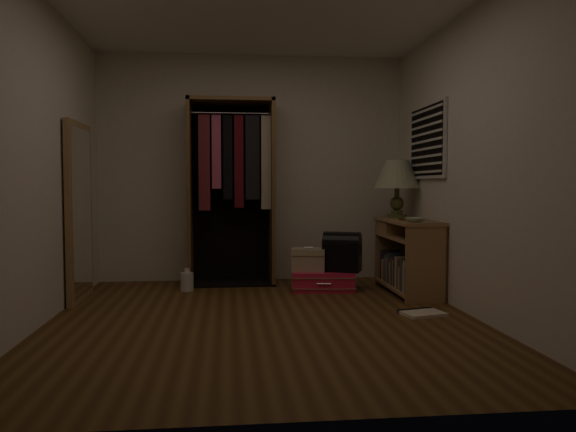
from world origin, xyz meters
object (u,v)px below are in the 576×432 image
object	(u,v)px
pink_suitcase	(323,280)
table_lamp	(397,176)
open_wardrobe	(233,177)
black_bag	(342,251)
white_jug	(187,281)
console_bookshelf	(406,254)
floor_mirror	(79,212)
train_case	(309,259)

from	to	relation	value
pink_suitcase	table_lamp	bearing A→B (deg)	14.34
open_wardrobe	black_bag	bearing A→B (deg)	-25.91
table_lamp	open_wardrobe	bearing A→B (deg)	167.97
open_wardrobe	white_jug	world-z (taller)	open_wardrobe
console_bookshelf	table_lamp	bearing A→B (deg)	89.07
pink_suitcase	white_jug	size ratio (longest dim) A/B	2.98
console_bookshelf	open_wardrobe	distance (m)	2.07
pink_suitcase	open_wardrobe	bearing A→B (deg)	157.92
black_bag	table_lamp	size ratio (longest dim) A/B	0.70
table_lamp	white_jug	xyz separation A→B (m)	(-2.26, -0.04, -1.11)
white_jug	floor_mirror	bearing A→B (deg)	-160.31
console_bookshelf	floor_mirror	size ratio (longest dim) A/B	0.66
train_case	open_wardrobe	bearing A→B (deg)	159.94
pink_suitcase	floor_mirror	bearing A→B (deg)	-167.48
table_lamp	white_jug	size ratio (longest dim) A/B	2.69
black_bag	white_jug	distance (m)	1.66
floor_mirror	white_jug	bearing A→B (deg)	19.69
black_bag	table_lamp	bearing A→B (deg)	38.18
floor_mirror	pink_suitcase	world-z (taller)	floor_mirror
floor_mirror	table_lamp	bearing A→B (deg)	6.94
train_case	table_lamp	distance (m)	1.33
black_bag	table_lamp	xyz separation A→B (m)	(0.64, 0.17, 0.79)
train_case	black_bag	distance (m)	0.36
console_bookshelf	table_lamp	distance (m)	0.89
console_bookshelf	white_jug	distance (m)	2.29
console_bookshelf	open_wardrobe	size ratio (longest dim) A/B	0.55
open_wardrobe	black_bag	xyz separation A→B (m)	(1.13, -0.55, -0.78)
black_bag	white_jug	xyz separation A→B (m)	(-1.62, 0.13, -0.31)
black_bag	open_wardrobe	bearing A→B (deg)	177.13
open_wardrobe	train_case	bearing A→B (deg)	-32.33
table_lamp	white_jug	world-z (taller)	table_lamp
white_jug	open_wardrobe	bearing A→B (deg)	40.73
table_lamp	black_bag	bearing A→B (deg)	-164.86
console_bookshelf	black_bag	distance (m)	0.66
pink_suitcase	white_jug	xyz separation A→B (m)	(-1.42, 0.08, -0.00)
black_bag	table_lamp	world-z (taller)	table_lamp
floor_mirror	black_bag	xyz separation A→B (m)	(2.60, 0.22, -0.44)
train_case	table_lamp	size ratio (longest dim) A/B	0.62
white_jug	black_bag	bearing A→B (deg)	-4.59
console_bookshelf	train_case	world-z (taller)	console_bookshelf
open_wardrobe	black_bag	size ratio (longest dim) A/B	4.59
floor_mirror	black_bag	size ratio (longest dim) A/B	3.80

